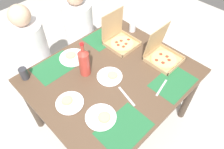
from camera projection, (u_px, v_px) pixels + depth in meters
name	position (u px, v px, depth m)	size (l,w,h in m)	color
ground_plane	(112.00, 119.00, 2.34)	(6.00, 6.00, 0.00)	beige
dining_table	(112.00, 82.00, 1.86)	(1.30, 1.13, 0.75)	#3F3328
placemat_near_left	(124.00, 129.00, 1.44)	(0.36, 0.26, 0.00)	#236638
placemat_near_right	(173.00, 83.00, 1.72)	(0.36, 0.26, 0.00)	#236638
placemat_far_left	(55.00, 67.00, 1.83)	(0.36, 0.26, 0.00)	#236638
placemat_far_right	(104.00, 37.00, 2.11)	(0.36, 0.26, 0.00)	#236638
pizza_box_center	(162.00, 55.00, 1.87)	(0.27, 0.28, 0.31)	tan
pizza_box_corner_right	(120.00, 39.00, 2.01)	(0.27, 0.27, 0.31)	tan
plate_far_right	(110.00, 76.00, 1.75)	(0.21, 0.21, 0.03)	white
plate_near_left	(73.00, 57.00, 1.90)	(0.24, 0.24, 0.03)	white
plate_near_right	(101.00, 117.00, 1.49)	(0.22, 0.22, 0.03)	white
plate_middle	(70.00, 103.00, 1.58)	(0.21, 0.21, 0.03)	white
soda_bottle	(84.00, 62.00, 1.69)	(0.09, 0.09, 0.32)	#B2382D
cup_spare	(132.00, 27.00, 2.14)	(0.07, 0.07, 0.10)	silver
cup_dark	(24.00, 73.00, 1.71)	(0.07, 0.07, 0.10)	#333338
cup_red	(115.00, 23.00, 2.17)	(0.07, 0.07, 0.11)	silver
knife_by_near_right	(127.00, 96.00, 1.62)	(0.21, 0.02, 0.01)	#B7B7BC
fork_by_near_left	(162.00, 88.00, 1.68)	(0.19, 0.02, 0.01)	#B7B7BC
diner_left_seat	(37.00, 62.00, 2.20)	(0.32, 0.32, 1.17)	white
diner_right_seat	(81.00, 38.00, 2.49)	(0.32, 0.32, 1.14)	white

